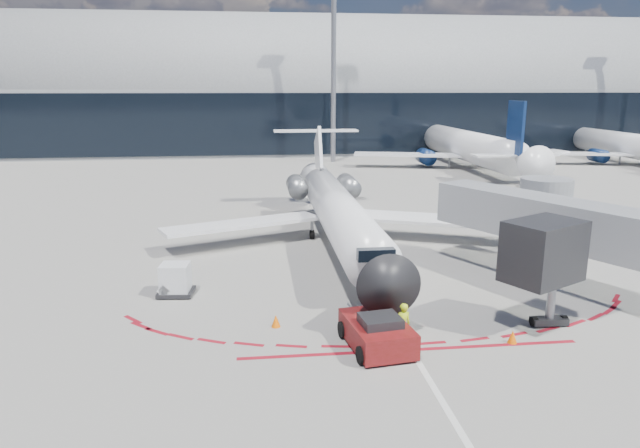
{
  "coord_description": "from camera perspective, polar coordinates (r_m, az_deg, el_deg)",
  "views": [
    {
      "loc": [
        -6.09,
        -32.14,
        10.36
      ],
      "look_at": [
        -2.41,
        -0.16,
        2.6
      ],
      "focal_mm": 32.0,
      "sensor_mm": 36.0,
      "label": 1
    }
  ],
  "objects": [
    {
      "name": "light_mast_centre",
      "position": [
        80.94,
        1.36,
        15.06
      ],
      "size": [
        0.7,
        0.7,
        25.0
      ],
      "primitive_type": "cylinder",
      "color": "gray",
      "rests_on": "ground"
    },
    {
      "name": "safety_cone_left",
      "position": [
        25.64,
        -4.44,
        -9.64
      ],
      "size": [
        0.4,
        0.4,
        0.56
      ],
      "primitive_type": "cone",
      "color": "#FF6805",
      "rests_on": "ground"
    },
    {
      "name": "safety_cone_right",
      "position": [
        25.36,
        18.7,
        -10.63
      ],
      "size": [
        0.4,
        0.4,
        0.55
      ],
      "primitive_type": "cone",
      "color": "#FF6805",
      "rests_on": "ground"
    },
    {
      "name": "jet_bridge",
      "position": [
        33.98,
        21.48,
        0.11
      ],
      "size": [
        10.03,
        15.2,
        4.9
      ],
      "color": "gray",
      "rests_on": "ground"
    },
    {
      "name": "apron_centerline",
      "position": [
        36.19,
        3.4,
        -3.09
      ],
      "size": [
        0.25,
        40.0,
        0.01
      ],
      "primitive_type": "cube",
      "color": "silver",
      "rests_on": "ground"
    },
    {
      "name": "terminal_building",
      "position": [
        97.33,
        -3.05,
        12.45
      ],
      "size": [
        150.0,
        24.15,
        24.0
      ],
      "color": "#979A9C",
      "rests_on": "ground"
    },
    {
      "name": "uld_container",
      "position": [
        29.99,
        -14.26,
        -5.43
      ],
      "size": [
        1.88,
        1.64,
        1.65
      ],
      "rotation": [
        0.0,
        0.0,
        -0.09
      ],
      "color": "black",
      "rests_on": "ground"
    },
    {
      "name": "ground",
      "position": [
        34.32,
        3.97,
        -4.05
      ],
      "size": [
        260.0,
        260.0,
        0.0
      ],
      "primitive_type": "plane",
      "color": "gray",
      "rests_on": "ground"
    },
    {
      "name": "pushback_tug",
      "position": [
        23.67,
        5.74,
        -10.73
      ],
      "size": [
        2.86,
        5.78,
        1.47
      ],
      "rotation": [
        0.0,
        0.0,
        0.15
      ],
      "color": "#5C100D",
      "rests_on": "ground"
    },
    {
      "name": "regional_jet",
      "position": [
        38.18,
        1.66,
        1.54
      ],
      "size": [
        23.43,
        28.89,
        7.24
      ],
      "color": "white",
      "rests_on": "ground"
    },
    {
      "name": "bg_airliner_0",
      "position": [
        78.55,
        14.33,
        9.66
      ],
      "size": [
        34.56,
        36.59,
        11.18
      ],
      "primitive_type": null,
      "color": "white",
      "rests_on": "ground"
    },
    {
      "name": "apron_stop_bar",
      "position": [
        23.88,
        9.09,
        -12.31
      ],
      "size": [
        14.0,
        0.25,
        0.01
      ],
      "primitive_type": "cube",
      "color": "maroon",
      "rests_on": "ground"
    },
    {
      "name": "bg_airliner_1",
      "position": [
        89.81,
        28.81,
        8.41
      ],
      "size": [
        30.23,
        32.01,
        9.78
      ],
      "primitive_type": null,
      "color": "white",
      "rests_on": "ground"
    },
    {
      "name": "ramp_worker",
      "position": [
        23.78,
        8.27,
        -9.95
      ],
      "size": [
        0.75,
        0.56,
        1.87
      ],
      "primitive_type": "imported",
      "rotation": [
        0.0,
        0.0,
        3.31
      ],
      "color": "#D5F619",
      "rests_on": "ground"
    }
  ]
}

